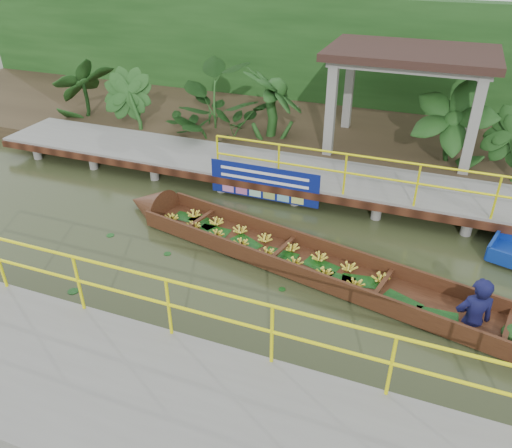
% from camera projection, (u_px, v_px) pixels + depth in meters
% --- Properties ---
extents(ground, '(80.00, 80.00, 0.00)m').
position_uv_depth(ground, '(212.00, 253.00, 10.57)').
color(ground, '#2A3118').
rests_on(ground, ground).
extents(land_strip, '(30.00, 8.00, 0.45)m').
position_uv_depth(land_strip, '(309.00, 128.00, 16.48)').
color(land_strip, '#2F2417').
rests_on(land_strip, ground).
extents(far_dock, '(16.00, 2.06, 1.66)m').
position_uv_depth(far_dock, '(268.00, 169.00, 13.07)').
color(far_dock, gray).
rests_on(far_dock, ground).
extents(near_dock, '(18.00, 2.40, 1.73)m').
position_uv_depth(near_dock, '(145.00, 411.00, 6.74)').
color(near_dock, gray).
rests_on(near_dock, ground).
extents(pavilion, '(4.40, 3.00, 3.00)m').
position_uv_depth(pavilion, '(411.00, 64.00, 13.27)').
color(pavilion, gray).
rests_on(pavilion, ground).
extents(foliage_backdrop, '(30.00, 0.80, 4.00)m').
position_uv_depth(foliage_backdrop, '(331.00, 57.00, 17.58)').
color(foliage_backdrop, '#173B12').
rests_on(foliage_backdrop, ground).
extents(vendor_boat, '(10.71, 3.25, 2.29)m').
position_uv_depth(vendor_boat, '(343.00, 270.00, 9.62)').
color(vendor_boat, '#361A0E').
rests_on(vendor_boat, ground).
extents(blue_banner, '(2.80, 0.04, 0.87)m').
position_uv_depth(blue_banner, '(264.00, 183.00, 12.19)').
color(blue_banner, navy).
rests_on(blue_banner, ground).
extents(tropical_plants, '(14.40, 1.40, 1.75)m').
position_uv_depth(tropical_plants, '(259.00, 113.00, 14.44)').
color(tropical_plants, '#173B12').
rests_on(tropical_plants, ground).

